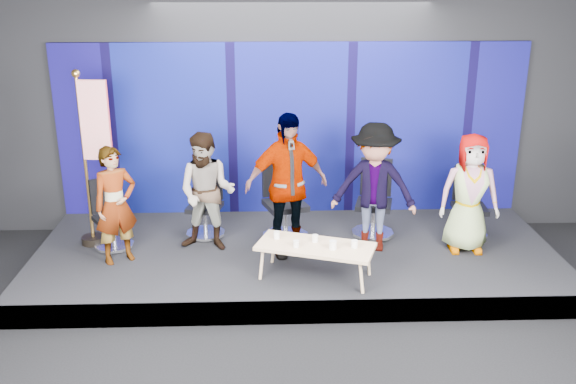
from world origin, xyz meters
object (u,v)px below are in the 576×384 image
(mug_d, at_px, (333,245))
(chair_d, at_px, (374,211))
(chair_c, at_px, (284,212))
(panelist_c, at_px, (286,185))
(panelist_d, at_px, (374,187))
(mug_a, at_px, (277,235))
(panelist_a, at_px, (116,205))
(panelist_b, at_px, (207,192))
(chair_a, at_px, (111,225))
(flag_stand, at_px, (93,155))
(chair_e, at_px, (468,214))
(chair_b, at_px, (206,213))
(panelist_e, at_px, (469,193))
(coffee_table, at_px, (316,248))
(mug_c, at_px, (315,238))
(mug_e, at_px, (354,244))
(mug_b, at_px, (296,244))

(mug_d, bearing_deg, chair_d, 63.49)
(chair_c, distance_m, panelist_c, 0.76)
(chair_c, height_order, chair_d, chair_c)
(chair_c, relative_size, panelist_d, 0.68)
(mug_a, bearing_deg, panelist_a, 169.90)
(panelist_d, bearing_deg, panelist_c, -160.97)
(panelist_a, bearing_deg, mug_d, -48.12)
(panelist_b, bearing_deg, mug_d, -22.33)
(chair_a, bearing_deg, flag_stand, 120.27)
(panelist_a, bearing_deg, chair_e, -25.48)
(chair_b, height_order, mug_a, chair_b)
(panelist_a, xyz_separation_m, chair_c, (2.15, 0.68, -0.38))
(flag_stand, bearing_deg, chair_b, 18.25)
(chair_c, xyz_separation_m, panelist_e, (2.43, -0.49, 0.41))
(mug_a, bearing_deg, panelist_b, 141.99)
(panelist_b, relative_size, chair_d, 1.50)
(chair_c, height_order, coffee_table, chair_c)
(mug_d, bearing_deg, panelist_e, 25.47)
(chair_a, relative_size, coffee_table, 0.62)
(chair_b, relative_size, panelist_b, 0.62)
(chair_a, distance_m, chair_b, 1.30)
(chair_b, relative_size, flag_stand, 0.41)
(panelist_a, xyz_separation_m, mug_c, (2.50, -0.48, -0.29))
(panelist_b, xyz_separation_m, chair_e, (3.63, 0.31, -0.48))
(coffee_table, distance_m, mug_d, 0.25)
(panelist_c, height_order, mug_e, panelist_c)
(chair_c, bearing_deg, coffee_table, -92.68)
(panelist_b, height_order, chair_d, panelist_b)
(panelist_e, height_order, mug_c, panelist_e)
(flag_stand, bearing_deg, panelist_c, -1.85)
(chair_a, height_order, panelist_b, panelist_b)
(coffee_table, bearing_deg, chair_a, 158.96)
(panelist_c, relative_size, chair_e, 1.93)
(panelist_d, bearing_deg, panelist_e, 10.32)
(panelist_c, bearing_deg, chair_b, 130.96)
(panelist_b, distance_m, panelist_d, 2.21)
(chair_a, height_order, panelist_a, panelist_a)
(chair_c, distance_m, panelist_d, 1.34)
(panelist_b, relative_size, mug_b, 18.92)
(chair_d, relative_size, flag_stand, 0.45)
(chair_b, xyz_separation_m, panelist_b, (0.08, -0.49, 0.48))
(chair_b, relative_size, chair_c, 0.84)
(chair_d, distance_m, mug_c, 1.56)
(chair_c, distance_m, panelist_e, 2.51)
(chair_c, height_order, panelist_e, panelist_e)
(chair_d, height_order, mug_d, chair_d)
(chair_b, height_order, mug_c, chair_b)
(mug_a, bearing_deg, chair_d, 38.92)
(coffee_table, bearing_deg, panelist_c, 113.71)
(chair_b, distance_m, panelist_c, 1.45)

